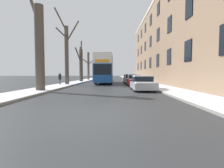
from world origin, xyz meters
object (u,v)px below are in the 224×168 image
(bare_tree_left_1, at_px, (67,53))
(parked_car_2, at_px, (131,79))
(parked_car_3, at_px, (128,79))
(pedestrian_left_sidewalk, at_px, (60,79))
(bare_tree_left_2, at_px, (81,64))
(oncoming_van, at_px, (100,75))
(parked_car_1, at_px, (134,81))
(double_decker_bus, at_px, (105,68))
(bare_tree_left_3, at_px, (88,65))
(bare_tree_left_0, at_px, (39,45))
(parked_car_0, at_px, (142,83))

(bare_tree_left_1, xyz_separation_m, parked_car_2, (8.97, 3.86, -3.68))
(parked_car_3, relative_size, pedestrian_left_sidewalk, 2.40)
(bare_tree_left_2, distance_m, oncoming_van, 10.31)
(parked_car_2, relative_size, pedestrian_left_sidewalk, 2.59)
(parked_car_1, distance_m, oncoming_van, 20.77)
(bare_tree_left_2, height_order, double_decker_bus, bare_tree_left_2)
(bare_tree_left_3, relative_size, parked_car_2, 1.59)
(bare_tree_left_1, bearing_deg, parked_car_3, 44.87)
(bare_tree_left_2, bearing_deg, bare_tree_left_0, -90.02)
(parked_car_1, bearing_deg, bare_tree_left_1, 172.01)
(bare_tree_left_0, bearing_deg, oncoming_van, 84.23)
(bare_tree_left_2, distance_m, double_decker_bus, 6.25)
(bare_tree_left_1, bearing_deg, bare_tree_left_0, -88.67)
(bare_tree_left_3, bearing_deg, bare_tree_left_0, -89.88)
(bare_tree_left_2, distance_m, parked_car_0, 18.95)
(bare_tree_left_3, distance_m, pedestrian_left_sidewalk, 20.24)
(bare_tree_left_3, height_order, parked_car_3, bare_tree_left_3)
(parked_car_1, bearing_deg, oncoming_van, 106.70)
(double_decker_bus, relative_size, parked_car_0, 2.63)
(bare_tree_left_2, distance_m, parked_car_2, 10.50)
(bare_tree_left_0, distance_m, double_decker_bus, 14.77)
(parked_car_1, bearing_deg, pedestrian_left_sidewalk, 178.45)
(bare_tree_left_3, bearing_deg, parked_car_0, -71.69)
(bare_tree_left_1, height_order, bare_tree_left_3, bare_tree_left_1)
(bare_tree_left_1, xyz_separation_m, parked_car_3, (8.97, 8.93, -3.71))
(bare_tree_left_0, xyz_separation_m, parked_car_3, (8.76, 17.99, -3.23))
(parked_car_3, bearing_deg, parked_car_1, -90.00)
(parked_car_0, height_order, pedestrian_left_sidewalk, pedestrian_left_sidewalk)
(bare_tree_left_2, xyz_separation_m, oncoming_van, (2.79, 9.67, -2.23))
(bare_tree_left_0, distance_m, parked_car_3, 20.27)
(bare_tree_left_0, height_order, bare_tree_left_1, bare_tree_left_1)
(double_decker_bus, distance_m, parked_car_1, 7.61)
(bare_tree_left_2, relative_size, oncoming_van, 1.43)
(bare_tree_left_1, relative_size, bare_tree_left_3, 1.42)
(pedestrian_left_sidewalk, bearing_deg, parked_car_0, 40.53)
(bare_tree_left_0, relative_size, parked_car_0, 1.88)
(parked_car_0, bearing_deg, parked_car_2, 90.00)
(double_decker_bus, height_order, parked_car_2, double_decker_bus)
(bare_tree_left_0, bearing_deg, bare_tree_left_3, 90.12)
(double_decker_bus, distance_m, parked_car_0, 13.29)
(parked_car_0, bearing_deg, double_decker_bus, 108.19)
(bare_tree_left_0, distance_m, bare_tree_left_3, 28.10)
(bare_tree_left_1, relative_size, parked_car_2, 2.26)
(bare_tree_left_1, xyz_separation_m, pedestrian_left_sidewalk, (-0.64, -1.00, -3.45))
(bare_tree_left_3, relative_size, parked_car_3, 1.71)
(double_decker_bus, distance_m, oncoming_van, 13.92)
(bare_tree_left_0, xyz_separation_m, bare_tree_left_2, (0.01, 18.01, -0.48))
(parked_car_0, bearing_deg, parked_car_1, 90.00)
(parked_car_0, xyz_separation_m, parked_car_1, (0.00, 6.35, 0.03))
(parked_car_0, bearing_deg, bare_tree_left_0, -170.66)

